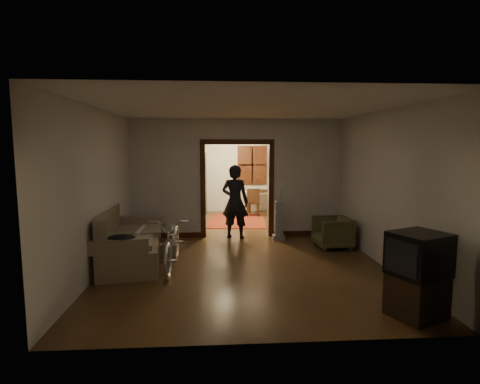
{
  "coord_description": "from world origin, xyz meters",
  "views": [
    {
      "loc": [
        -0.52,
        -8.1,
        2.15
      ],
      "look_at": [
        0.0,
        -0.3,
        1.2
      ],
      "focal_mm": 28.0,
      "sensor_mm": 36.0,
      "label": 1
    }
  ],
  "objects": [
    {
      "name": "light_switch",
      "position": [
        1.05,
        0.68,
        1.25
      ],
      "size": [
        0.08,
        0.01,
        0.12
      ],
      "primitive_type": "cube",
      "color": "silver",
      "rests_on": "partition_wall"
    },
    {
      "name": "oriental_rug",
      "position": [
        0.1,
        2.58,
        0.01
      ],
      "size": [
        1.77,
        2.24,
        0.02
      ],
      "primitive_type": "cube",
      "rotation": [
        0.0,
        0.0,
        -0.08
      ],
      "color": "maroon",
      "rests_on": "floor"
    },
    {
      "name": "ceiling",
      "position": [
        0.0,
        0.0,
        2.8
      ],
      "size": [
        5.0,
        8.5,
        0.01
      ],
      "primitive_type": "cube",
      "color": "white",
      "rests_on": "floor"
    },
    {
      "name": "locker",
      "position": [
        -1.33,
        3.8,
        0.98
      ],
      "size": [
        1.08,
        0.75,
        1.96
      ],
      "primitive_type": "cube",
      "rotation": [
        0.0,
        0.0,
        0.22
      ],
      "color": "#233922",
      "rests_on": "floor"
    },
    {
      "name": "sofa",
      "position": [
        -2.08,
        -1.21,
        0.5
      ],
      "size": [
        1.27,
        2.29,
        1.0
      ],
      "primitive_type": "cube",
      "rotation": [
        0.0,
        0.0,
        0.14
      ],
      "color": "brown",
      "rests_on": "floor"
    },
    {
      "name": "partition_wall",
      "position": [
        0.0,
        0.75,
        1.4
      ],
      "size": [
        5.0,
        0.14,
        2.8
      ],
      "primitive_type": "cube",
      "color": "beige",
      "rests_on": "floor"
    },
    {
      "name": "far_window",
      "position": [
        0.7,
        4.21,
        1.55
      ],
      "size": [
        0.98,
        0.06,
        1.28
      ],
      "primitive_type": "cube",
      "color": "black",
      "rests_on": "wall_back"
    },
    {
      "name": "tv_stand",
      "position": [
        2.02,
        -3.72,
        0.27
      ],
      "size": [
        0.76,
        0.73,
        0.54
      ],
      "primitive_type": "cube",
      "rotation": [
        0.0,
        0.0,
        0.4
      ],
      "color": "black",
      "rests_on": "floor"
    },
    {
      "name": "jacket",
      "position": [
        -2.03,
        -2.12,
        0.68
      ],
      "size": [
        0.46,
        0.35,
        0.13
      ],
      "primitive_type": "ellipsoid",
      "color": "black",
      "rests_on": "sofa"
    },
    {
      "name": "globe",
      "position": [
        -1.33,
        3.8,
        1.94
      ],
      "size": [
        0.28,
        0.28,
        0.28
      ],
      "primitive_type": "sphere",
      "color": "#1E5972",
      "rests_on": "locker"
    },
    {
      "name": "person",
      "position": [
        -0.06,
        0.55,
        0.87
      ],
      "size": [
        0.73,
        0.59,
        1.74
      ],
      "primitive_type": "imported",
      "rotation": [
        0.0,
        0.0,
        2.82
      ],
      "color": "black",
      "rests_on": "floor"
    },
    {
      "name": "wall_back",
      "position": [
        0.0,
        4.25,
        1.4
      ],
      "size": [
        5.0,
        0.02,
        2.8
      ],
      "primitive_type": "cube",
      "color": "beige",
      "rests_on": "floor"
    },
    {
      "name": "rolled_paper",
      "position": [
        -1.98,
        -0.91,
        0.53
      ],
      "size": [
        0.09,
        0.72,
        0.09
      ],
      "primitive_type": "cylinder",
      "rotation": [
        1.57,
        0.0,
        0.0
      ],
      "color": "beige",
      "rests_on": "sofa"
    },
    {
      "name": "door_casing",
      "position": [
        0.0,
        0.75,
        1.1
      ],
      "size": [
        1.74,
        0.2,
        2.32
      ],
      "primitive_type": "cube",
      "color": "#38180C",
      "rests_on": "floor"
    },
    {
      "name": "bicycle",
      "position": [
        -1.28,
        -1.54,
        0.48
      ],
      "size": [
        0.64,
        1.82,
        0.95
      ],
      "primitive_type": "imported",
      "rotation": [
        0.0,
        0.0,
        -0.0
      ],
      "color": "silver",
      "rests_on": "floor"
    },
    {
      "name": "vacuum",
      "position": [
        0.95,
        0.35,
        0.45
      ],
      "size": [
        0.31,
        0.26,
        0.9
      ],
      "primitive_type": "cube",
      "rotation": [
        0.0,
        0.0,
        0.16
      ],
      "color": "gray",
      "rests_on": "floor"
    },
    {
      "name": "floor",
      "position": [
        0.0,
        0.0,
        0.0
      ],
      "size": [
        5.0,
        8.5,
        0.01
      ],
      "primitive_type": "cube",
      "color": "#382211",
      "rests_on": "ground"
    },
    {
      "name": "wall_right",
      "position": [
        2.5,
        0.0,
        1.4
      ],
      "size": [
        0.02,
        8.5,
        2.8
      ],
      "primitive_type": "cube",
      "color": "beige",
      "rests_on": "floor"
    },
    {
      "name": "armchair",
      "position": [
        1.97,
        -0.44,
        0.33
      ],
      "size": [
        0.78,
        0.76,
        0.67
      ],
      "primitive_type": "imported",
      "rotation": [
        0.0,
        0.0,
        -1.51
      ],
      "color": "#4F4E2C",
      "rests_on": "floor"
    },
    {
      "name": "chandelier",
      "position": [
        0.0,
        2.5,
        2.35
      ],
      "size": [
        0.24,
        0.24,
        0.24
      ],
      "primitive_type": "sphere",
      "color": "#FFE0A5",
      "rests_on": "ceiling"
    },
    {
      "name": "desk",
      "position": [
        1.02,
        3.77,
        0.37
      ],
      "size": [
        1.08,
        0.71,
        0.74
      ],
      "primitive_type": "cube",
      "rotation": [
        0.0,
        0.0,
        0.15
      ],
      "color": "black",
      "rests_on": "floor"
    },
    {
      "name": "wall_left",
      "position": [
        -2.5,
        0.0,
        1.4
      ],
      "size": [
        0.02,
        8.5,
        2.8
      ],
      "primitive_type": "cube",
      "color": "beige",
      "rests_on": "floor"
    },
    {
      "name": "crt_tv",
      "position": [
        2.02,
        -3.72,
        0.82
      ],
      "size": [
        0.8,
        0.77,
        0.54
      ],
      "primitive_type": "cube",
      "rotation": [
        0.0,
        0.0,
        0.4
      ],
      "color": "black",
      "rests_on": "tv_stand"
    },
    {
      "name": "desk_chair",
      "position": [
        0.63,
        3.32,
        0.44
      ],
      "size": [
        0.48,
        0.48,
        0.88
      ],
      "primitive_type": "cube",
      "rotation": [
        0.0,
        0.0,
        0.26
      ],
      "color": "black",
      "rests_on": "floor"
    }
  ]
}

